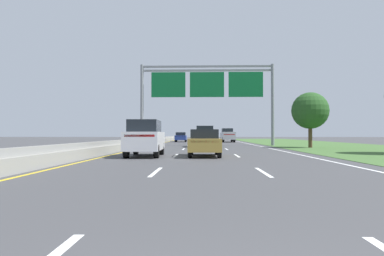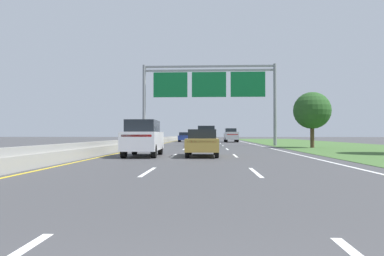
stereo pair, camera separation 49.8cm
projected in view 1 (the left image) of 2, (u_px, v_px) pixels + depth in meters
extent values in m
plane|color=#3D3D3F|center=(204.00, 146.00, 36.45)|extent=(220.00, 220.00, 0.00)
cube|color=white|center=(156.00, 172.00, 12.02)|extent=(0.14, 3.00, 0.01)
cube|color=white|center=(176.00, 156.00, 21.01)|extent=(0.14, 3.00, 0.01)
cube|color=white|center=(184.00, 149.00, 30.01)|extent=(0.14, 3.00, 0.01)
cube|color=white|center=(188.00, 146.00, 39.00)|extent=(0.14, 3.00, 0.01)
cube|color=white|center=(190.00, 143.00, 48.00)|extent=(0.14, 3.00, 0.01)
cube|color=white|center=(192.00, 142.00, 56.99)|extent=(0.14, 3.00, 0.01)
cube|color=white|center=(194.00, 141.00, 65.99)|extent=(0.14, 3.00, 0.01)
cube|color=white|center=(195.00, 140.00, 74.98)|extent=(0.14, 3.00, 0.01)
cube|color=white|center=(195.00, 139.00, 83.98)|extent=(0.14, 3.00, 0.01)
cube|color=white|center=(263.00, 172.00, 11.91)|extent=(0.14, 3.00, 0.01)
cube|color=white|center=(237.00, 156.00, 20.91)|extent=(0.14, 3.00, 0.01)
cube|color=white|center=(226.00, 149.00, 29.90)|extent=(0.14, 3.00, 0.01)
cube|color=white|center=(221.00, 146.00, 38.90)|extent=(0.14, 3.00, 0.01)
cube|color=white|center=(217.00, 143.00, 47.89)|extent=(0.14, 3.00, 0.01)
cube|color=white|center=(215.00, 142.00, 56.89)|extent=(0.14, 3.00, 0.01)
cube|color=white|center=(213.00, 141.00, 65.88)|extent=(0.14, 3.00, 0.01)
cube|color=white|center=(212.00, 140.00, 74.88)|extent=(0.14, 3.00, 0.01)
cube|color=white|center=(211.00, 139.00, 83.87)|extent=(0.14, 3.00, 0.01)
cube|color=white|center=(261.00, 146.00, 36.28)|extent=(0.16, 106.00, 0.01)
cube|color=gold|center=(148.00, 146.00, 36.62)|extent=(0.16, 106.00, 0.01)
cube|color=#3D602D|center=(339.00, 146.00, 36.05)|extent=(14.00, 110.00, 0.02)
cube|color=gray|center=(142.00, 144.00, 36.65)|extent=(0.60, 110.00, 0.55)
cube|color=gray|center=(142.00, 140.00, 36.65)|extent=(0.25, 110.00, 0.30)
cylinder|color=gray|center=(142.00, 105.00, 39.29)|extent=(0.36, 0.36, 9.14)
cylinder|color=gray|center=(273.00, 105.00, 38.86)|extent=(0.36, 0.36, 9.14)
cube|color=gray|center=(207.00, 66.00, 39.15)|extent=(14.70, 0.24, 0.20)
cube|color=gray|center=(207.00, 70.00, 39.14)|extent=(14.70, 0.24, 0.20)
cube|color=#0C602D|center=(168.00, 85.00, 39.06)|extent=(3.83, 0.12, 2.81)
cube|color=#0C602D|center=(207.00, 85.00, 38.93)|extent=(3.83, 0.12, 2.81)
cube|color=#0C602D|center=(246.00, 84.00, 38.81)|extent=(3.83, 0.12, 2.81)
cube|color=#B2B5BA|center=(228.00, 136.00, 55.52)|extent=(2.09, 5.43, 1.00)
cube|color=black|center=(227.00, 131.00, 56.38)|extent=(1.75, 1.93, 0.78)
cube|color=#B21414|center=(229.00, 134.00, 52.86)|extent=(1.68, 0.11, 0.12)
cube|color=#B2B5BA|center=(229.00, 133.00, 53.80)|extent=(2.03, 1.98, 0.20)
cylinder|color=black|center=(221.00, 139.00, 57.36)|extent=(0.31, 0.85, 0.84)
cylinder|color=black|center=(232.00, 139.00, 57.34)|extent=(0.31, 0.85, 0.84)
cylinder|color=black|center=(223.00, 140.00, 53.68)|extent=(0.31, 0.85, 0.84)
cylinder|color=black|center=(234.00, 140.00, 53.67)|extent=(0.31, 0.85, 0.84)
cube|color=navy|center=(181.00, 138.00, 57.08)|extent=(1.85, 4.41, 0.72)
cube|color=black|center=(181.00, 134.00, 57.04)|extent=(1.58, 2.31, 0.52)
cube|color=#B21414|center=(180.00, 136.00, 54.92)|extent=(1.53, 0.09, 0.12)
cylinder|color=black|center=(177.00, 140.00, 58.58)|extent=(0.22, 0.66, 0.66)
cylinder|color=black|center=(186.00, 140.00, 58.55)|extent=(0.22, 0.66, 0.66)
cylinder|color=black|center=(175.00, 140.00, 55.59)|extent=(0.22, 0.66, 0.66)
cylinder|color=black|center=(185.00, 140.00, 55.56)|extent=(0.22, 0.66, 0.66)
cube|color=silver|center=(145.00, 141.00, 20.42)|extent=(2.03, 4.75, 1.05)
cube|color=black|center=(145.00, 126.00, 20.29)|extent=(1.72, 3.04, 0.68)
cube|color=#B21414|center=(139.00, 136.00, 18.12)|extent=(1.60, 0.12, 0.12)
cylinder|color=black|center=(136.00, 149.00, 22.01)|extent=(0.28, 0.77, 0.76)
cylinder|color=black|center=(162.00, 149.00, 22.01)|extent=(0.28, 0.77, 0.76)
cylinder|color=black|center=(126.00, 151.00, 18.82)|extent=(0.28, 0.77, 0.76)
cylinder|color=black|center=(156.00, 151.00, 18.82)|extent=(0.28, 0.77, 0.76)
cube|color=black|center=(205.00, 138.00, 49.10)|extent=(1.84, 4.41, 0.72)
cube|color=black|center=(205.00, 134.00, 49.06)|extent=(1.58, 2.31, 0.52)
cube|color=#B21414|center=(205.00, 137.00, 46.95)|extent=(1.53, 0.09, 0.12)
cylinder|color=black|center=(200.00, 141.00, 50.62)|extent=(0.22, 0.66, 0.66)
cylinder|color=black|center=(211.00, 141.00, 50.57)|extent=(0.22, 0.66, 0.66)
cylinder|color=black|center=(199.00, 141.00, 47.63)|extent=(0.22, 0.66, 0.66)
cylinder|color=black|center=(211.00, 141.00, 47.58)|extent=(0.22, 0.66, 0.66)
cube|color=#A38438|center=(204.00, 144.00, 20.42)|extent=(1.84, 4.41, 0.72)
cube|color=black|center=(204.00, 134.00, 20.38)|extent=(1.58, 2.31, 0.52)
cube|color=#B21414|center=(205.00, 142.00, 18.27)|extent=(1.53, 0.09, 0.12)
cylinder|color=black|center=(191.00, 149.00, 21.93)|extent=(0.22, 0.66, 0.66)
cylinder|color=black|center=(217.00, 149.00, 21.89)|extent=(0.22, 0.66, 0.66)
cylinder|color=black|center=(190.00, 152.00, 18.94)|extent=(0.22, 0.66, 0.66)
cylinder|color=black|center=(219.00, 152.00, 18.90)|extent=(0.22, 0.66, 0.66)
cube|color=#193D23|center=(205.00, 138.00, 35.46)|extent=(1.93, 4.71, 1.05)
cube|color=black|center=(205.00, 129.00, 35.32)|extent=(1.65, 3.01, 0.68)
cube|color=#B21414|center=(205.00, 135.00, 33.15)|extent=(1.60, 0.09, 0.12)
cylinder|color=black|center=(197.00, 143.00, 37.07)|extent=(0.27, 0.76, 0.76)
cylinder|color=black|center=(212.00, 143.00, 37.03)|extent=(0.27, 0.76, 0.76)
cylinder|color=black|center=(196.00, 143.00, 33.87)|extent=(0.27, 0.76, 0.76)
cylinder|color=black|center=(213.00, 143.00, 33.83)|extent=(0.27, 0.76, 0.76)
cylinder|color=#4C3823|center=(310.00, 136.00, 32.86)|extent=(0.36, 0.36, 2.14)
sphere|color=#234C1E|center=(310.00, 111.00, 32.90)|extent=(3.47, 3.47, 3.47)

